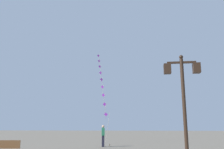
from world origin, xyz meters
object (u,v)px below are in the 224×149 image
kite_train (102,85)px  park_bench (3,149)px  twin_lantern_lamp_post (183,88)px  kite_flyer (103,135)px

kite_train → park_bench: kite_train is taller
park_bench → twin_lantern_lamp_post: bearing=-23.7°
kite_flyer → twin_lantern_lamp_post: bearing=-165.4°
kite_train → park_bench: 16.09m
park_bench → kite_flyer: bearing=54.7°
twin_lantern_lamp_post → kite_train: kite_train is taller
kite_flyer → park_bench: bearing=142.5°
twin_lantern_lamp_post → kite_train: (-6.06, 17.12, 3.14)m
kite_train → kite_flyer: size_ratio=6.82×
twin_lantern_lamp_post → park_bench: 9.37m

